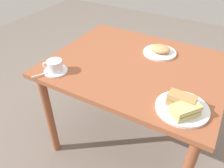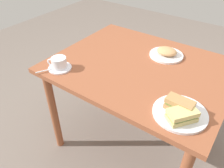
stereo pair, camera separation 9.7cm
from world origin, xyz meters
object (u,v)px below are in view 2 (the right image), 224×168
(coffee_cup, at_px, (59,62))
(spoon, at_px, (47,70))
(dining_table, at_px, (139,78))
(sandwich_back, at_px, (182,115))
(side_plate, at_px, (166,55))
(coffee_saucer, at_px, (60,68))
(sandwich_front, at_px, (179,105))
(sandwich_plate, at_px, (180,113))

(coffee_cup, xyz_separation_m, spoon, (0.04, 0.07, -0.03))
(dining_table, xyz_separation_m, sandwich_back, (-0.39, 0.32, 0.14))
(coffee_cup, bearing_deg, side_plate, -131.79)
(dining_table, xyz_separation_m, coffee_saucer, (0.39, 0.33, 0.10))
(sandwich_back, bearing_deg, coffee_cup, 0.44)
(coffee_saucer, bearing_deg, sandwich_front, -175.42)
(dining_table, bearing_deg, sandwich_back, 140.58)
(coffee_cup, bearing_deg, sandwich_front, -175.37)
(sandwich_front, bearing_deg, spoon, 9.49)
(sandwich_front, xyz_separation_m, side_plate, (0.27, -0.47, -0.04))
(sandwich_plate, relative_size, sandwich_front, 1.95)
(sandwich_front, height_order, side_plate, sandwich_front)
(dining_table, relative_size, sandwich_back, 7.32)
(coffee_saucer, bearing_deg, dining_table, -139.82)
(sandwich_plate, height_order, coffee_saucer, sandwich_plate)
(sandwich_back, relative_size, side_plate, 0.67)
(side_plate, bearing_deg, sandwich_back, 120.47)
(sandwich_plate, height_order, spoon, spoon)
(sandwich_front, height_order, coffee_saucer, sandwich_front)
(sandwich_plate, bearing_deg, side_plate, -59.08)
(spoon, bearing_deg, sandwich_plate, -171.35)
(sandwich_plate, bearing_deg, coffee_saucer, 3.76)
(sandwich_plate, relative_size, sandwich_back, 1.73)
(coffee_saucer, bearing_deg, side_plate, -131.74)
(dining_table, bearing_deg, sandwich_plate, 143.18)
(coffee_cup, xyz_separation_m, side_plate, (-0.47, -0.53, -0.04))
(coffee_cup, bearing_deg, coffee_saucer, -152.41)
(sandwich_front, distance_m, side_plate, 0.54)
(spoon, bearing_deg, sandwich_back, -174.65)
(dining_table, bearing_deg, coffee_cup, 40.14)
(side_plate, bearing_deg, sandwich_plate, 120.92)
(dining_table, distance_m, sandwich_front, 0.47)
(dining_table, distance_m, coffee_saucer, 0.51)
(side_plate, bearing_deg, coffee_cup, 48.21)
(sandwich_back, xyz_separation_m, spoon, (0.81, 0.08, -0.03))
(dining_table, height_order, coffee_cup, coffee_cup)
(coffee_cup, bearing_deg, spoon, 61.81)
(dining_table, height_order, coffee_saucer, coffee_saucer)
(sandwich_front, relative_size, sandwich_back, 0.89)
(sandwich_front, bearing_deg, dining_table, -36.84)
(sandwich_front, height_order, spoon, sandwich_front)
(dining_table, xyz_separation_m, side_plate, (-0.08, -0.20, 0.11))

